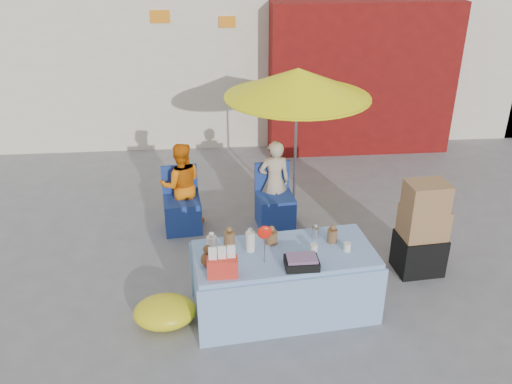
{
  "coord_description": "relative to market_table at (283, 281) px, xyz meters",
  "views": [
    {
      "loc": [
        -0.45,
        -4.85,
        3.73
      ],
      "look_at": [
        0.03,
        0.6,
        1.0
      ],
      "focal_mm": 38.0,
      "sensor_mm": 36.0,
      "label": 1
    }
  ],
  "objects": [
    {
      "name": "ground",
      "position": [
        -0.25,
        0.24,
        -0.37
      ],
      "size": [
        80.0,
        80.0,
        0.0
      ],
      "primitive_type": "plane",
      "color": "slate",
      "rests_on": "ground"
    },
    {
      "name": "market_table",
      "position": [
        0.0,
        0.0,
        0.0
      ],
      "size": [
        1.97,
        1.07,
        1.14
      ],
      "rotation": [
        0.0,
        0.0,
        0.1
      ],
      "color": "#8EB7E4",
      "rests_on": "ground"
    },
    {
      "name": "chair_left",
      "position": [
        -1.12,
        1.83,
        -0.12
      ],
      "size": [
        0.53,
        0.52,
        0.85
      ],
      "rotation": [
        0.0,
        0.0,
        0.11
      ],
      "color": "navy",
      "rests_on": "ground"
    },
    {
      "name": "chair_right",
      "position": [
        0.13,
        1.83,
        -0.12
      ],
      "size": [
        0.53,
        0.52,
        0.85
      ],
      "rotation": [
        0.0,
        0.0,
        0.11
      ],
      "color": "navy",
      "rests_on": "ground"
    },
    {
      "name": "vendor_orange",
      "position": [
        -1.11,
        1.96,
        0.22
      ],
      "size": [
        0.62,
        0.51,
        1.18
      ],
      "primitive_type": "imported",
      "rotation": [
        0.0,
        0.0,
        3.25
      ],
      "color": "orange",
      "rests_on": "ground"
    },
    {
      "name": "vendor_beige",
      "position": [
        0.14,
        1.96,
        0.21
      ],
      "size": [
        0.45,
        0.32,
        1.17
      ],
      "primitive_type": "imported",
      "rotation": [
        0.0,
        0.0,
        3.25
      ],
      "color": "tan",
      "rests_on": "ground"
    },
    {
      "name": "umbrella",
      "position": [
        0.44,
        2.11,
        1.52
      ],
      "size": [
        1.9,
        1.9,
        2.09
      ],
      "color": "gray",
      "rests_on": "ground"
    },
    {
      "name": "box_stack",
      "position": [
        1.69,
        0.59,
        0.16
      ],
      "size": [
        0.56,
        0.47,
        1.16
      ],
      "rotation": [
        0.0,
        0.0,
        0.08
      ],
      "color": "black",
      "rests_on": "ground"
    },
    {
      "name": "tarp_bundle",
      "position": [
        -1.24,
        -0.12,
        -0.23
      ],
      "size": [
        0.76,
        0.67,
        0.29
      ],
      "primitive_type": "ellipsoid",
      "rotation": [
        0.0,
        0.0,
        -0.27
      ],
      "color": "yellow",
      "rests_on": "ground"
    }
  ]
}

